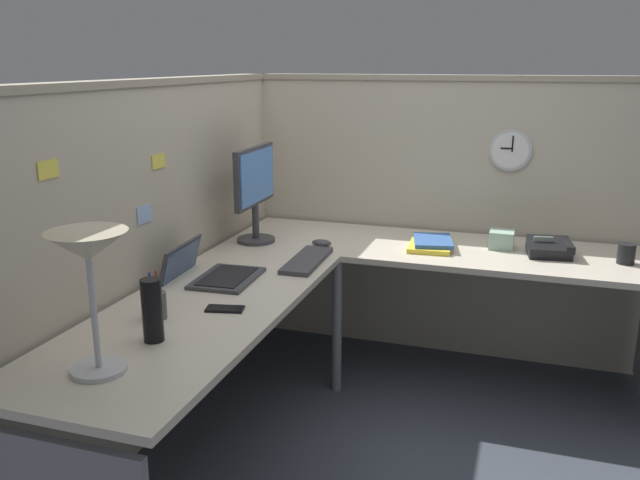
{
  "coord_description": "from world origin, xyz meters",
  "views": [
    {
      "loc": [
        -2.82,
        -0.72,
        1.65
      ],
      "look_at": [
        0.01,
        0.2,
        0.84
      ],
      "focal_mm": 37.03,
      "sensor_mm": 36.0,
      "label": 1
    }
  ],
  "objects_px": {
    "monitor": "(255,187)",
    "keyboard": "(307,260)",
    "tissue_box": "(501,240)",
    "laptop": "(207,273)",
    "thermos_flask": "(152,310)",
    "book_stack": "(431,244)",
    "coffee_mug": "(626,254)",
    "office_phone": "(551,249)",
    "cell_phone": "(225,309)",
    "computer_mouse": "(322,243)",
    "wall_clock": "(510,150)",
    "pen_cup": "(156,305)",
    "desk_lamp_dome": "(89,258)"
  },
  "relations": [
    {
      "from": "pen_cup",
      "to": "monitor",
      "type": "bearing_deg",
      "value": 4.02
    },
    {
      "from": "keyboard",
      "to": "thermos_flask",
      "type": "xyz_separation_m",
      "value": [
        -1.01,
        0.2,
        0.1
      ]
    },
    {
      "from": "pen_cup",
      "to": "coffee_mug",
      "type": "relative_size",
      "value": 1.88
    },
    {
      "from": "office_phone",
      "to": "laptop",
      "type": "bearing_deg",
      "value": 120.03
    },
    {
      "from": "book_stack",
      "to": "coffee_mug",
      "type": "bearing_deg",
      "value": -89.59
    },
    {
      "from": "computer_mouse",
      "to": "thermos_flask",
      "type": "bearing_deg",
      "value": 172.39
    },
    {
      "from": "monitor",
      "to": "pen_cup",
      "type": "bearing_deg",
      "value": -175.98
    },
    {
      "from": "tissue_box",
      "to": "computer_mouse",
      "type": "bearing_deg",
      "value": 105.53
    },
    {
      "from": "monitor",
      "to": "book_stack",
      "type": "height_order",
      "value": "monitor"
    },
    {
      "from": "office_phone",
      "to": "wall_clock",
      "type": "xyz_separation_m",
      "value": [
        0.35,
        0.24,
        0.43
      ]
    },
    {
      "from": "laptop",
      "to": "thermos_flask",
      "type": "height_order",
      "value": "thermos_flask"
    },
    {
      "from": "thermos_flask",
      "to": "coffee_mug",
      "type": "relative_size",
      "value": 2.29
    },
    {
      "from": "pen_cup",
      "to": "thermos_flask",
      "type": "relative_size",
      "value": 0.82
    },
    {
      "from": "monitor",
      "to": "tissue_box",
      "type": "bearing_deg",
      "value": -77.64
    },
    {
      "from": "monitor",
      "to": "laptop",
      "type": "bearing_deg",
      "value": -176.76
    },
    {
      "from": "laptop",
      "to": "cell_phone",
      "type": "relative_size",
      "value": 2.76
    },
    {
      "from": "laptop",
      "to": "book_stack",
      "type": "height_order",
      "value": "laptop"
    },
    {
      "from": "office_phone",
      "to": "tissue_box",
      "type": "distance_m",
      "value": 0.25
    },
    {
      "from": "monitor",
      "to": "thermos_flask",
      "type": "distance_m",
      "value": 1.31
    },
    {
      "from": "keyboard",
      "to": "cell_phone",
      "type": "xyz_separation_m",
      "value": [
        -0.68,
        0.1,
        -0.01
      ]
    },
    {
      "from": "book_stack",
      "to": "tissue_box",
      "type": "bearing_deg",
      "value": -73.91
    },
    {
      "from": "laptop",
      "to": "computer_mouse",
      "type": "xyz_separation_m",
      "value": [
        0.65,
        -0.32,
        -0.01
      ]
    },
    {
      "from": "laptop",
      "to": "keyboard",
      "type": "height_order",
      "value": "laptop"
    },
    {
      "from": "monitor",
      "to": "book_stack",
      "type": "xyz_separation_m",
      "value": [
        0.17,
        -0.9,
        -0.27
      ]
    },
    {
      "from": "pen_cup",
      "to": "laptop",
      "type": "bearing_deg",
      "value": 5.05
    },
    {
      "from": "monitor",
      "to": "keyboard",
      "type": "distance_m",
      "value": 0.54
    },
    {
      "from": "desk_lamp_dome",
      "to": "tissue_box",
      "type": "xyz_separation_m",
      "value": [
        1.81,
        -1.09,
        -0.32
      ]
    },
    {
      "from": "monitor",
      "to": "coffee_mug",
      "type": "bearing_deg",
      "value": -84.33
    },
    {
      "from": "cell_phone",
      "to": "wall_clock",
      "type": "bearing_deg",
      "value": -44.6
    },
    {
      "from": "thermos_flask",
      "to": "wall_clock",
      "type": "relative_size",
      "value": 1.0
    },
    {
      "from": "laptop",
      "to": "thermos_flask",
      "type": "relative_size",
      "value": 1.81
    },
    {
      "from": "laptop",
      "to": "tissue_box",
      "type": "height_order",
      "value": "laptop"
    },
    {
      "from": "wall_clock",
      "to": "laptop",
      "type": "bearing_deg",
      "value": 134.48
    },
    {
      "from": "laptop",
      "to": "cell_phone",
      "type": "height_order",
      "value": "laptop"
    },
    {
      "from": "keyboard",
      "to": "pen_cup",
      "type": "bearing_deg",
      "value": 158.2
    },
    {
      "from": "cell_phone",
      "to": "book_stack",
      "type": "distance_m",
      "value": 1.28
    },
    {
      "from": "monitor",
      "to": "book_stack",
      "type": "relative_size",
      "value": 1.62
    },
    {
      "from": "book_stack",
      "to": "coffee_mug",
      "type": "relative_size",
      "value": 3.22
    },
    {
      "from": "computer_mouse",
      "to": "wall_clock",
      "type": "xyz_separation_m",
      "value": [
        0.53,
        -0.88,
        0.45
      ]
    },
    {
      "from": "desk_lamp_dome",
      "to": "thermos_flask",
      "type": "relative_size",
      "value": 2.02
    },
    {
      "from": "cell_phone",
      "to": "coffee_mug",
      "type": "distance_m",
      "value": 1.9
    },
    {
      "from": "monitor",
      "to": "laptop",
      "type": "relative_size",
      "value": 1.26
    },
    {
      "from": "pen_cup",
      "to": "office_phone",
      "type": "height_order",
      "value": "pen_cup"
    },
    {
      "from": "laptop",
      "to": "cell_phone",
      "type": "distance_m",
      "value": 0.41
    },
    {
      "from": "desk_lamp_dome",
      "to": "tissue_box",
      "type": "distance_m",
      "value": 2.14
    },
    {
      "from": "keyboard",
      "to": "tissue_box",
      "type": "distance_m",
      "value": 1.02
    },
    {
      "from": "laptop",
      "to": "wall_clock",
      "type": "distance_m",
      "value": 1.74
    },
    {
      "from": "monitor",
      "to": "office_phone",
      "type": "xyz_separation_m",
      "value": [
        0.2,
        -1.47,
        -0.26
      ]
    },
    {
      "from": "computer_mouse",
      "to": "desk_lamp_dome",
      "type": "bearing_deg",
      "value": 172.35
    },
    {
      "from": "thermos_flask",
      "to": "tissue_box",
      "type": "distance_m",
      "value": 1.88
    }
  ]
}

